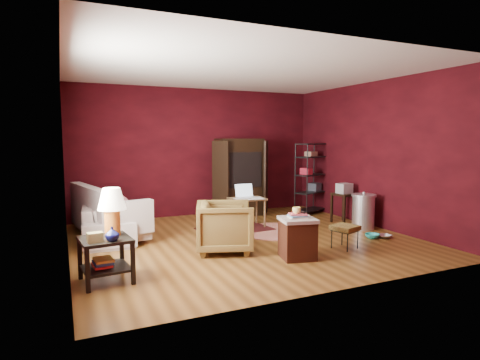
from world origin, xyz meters
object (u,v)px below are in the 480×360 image
object	(u,v)px
sofa	(107,214)
laptop_desk	(247,201)
tv_armoire	(240,176)
wire_shelving	(311,175)
armchair	(225,224)
side_table	(109,226)
hamper	(297,237)

from	to	relation	value
sofa	laptop_desk	bearing A→B (deg)	-93.97
tv_armoire	wire_shelving	distance (m)	1.63
armchair	side_table	distance (m)	1.84
sofa	hamper	size ratio (longest dim) A/B	3.06
armchair	hamper	size ratio (longest dim) A/B	1.24
wire_shelving	tv_armoire	bearing A→B (deg)	141.27
hamper	laptop_desk	size ratio (longest dim) A/B	0.82
side_table	tv_armoire	size ratio (longest dim) A/B	0.66
sofa	armchair	bearing A→B (deg)	-134.47
sofa	tv_armoire	distance (m)	3.05
hamper	tv_armoire	xyz separation A→B (m)	(0.56, 3.28, 0.58)
sofa	wire_shelving	xyz separation A→B (m)	(4.46, 0.36, 0.48)
laptop_desk	hamper	bearing A→B (deg)	-93.27
armchair	side_table	size ratio (longest dim) A/B	0.75
tv_armoire	sofa	bearing A→B (deg)	-164.17
sofa	side_table	size ratio (longest dim) A/B	1.84
hamper	tv_armoire	world-z (taller)	tv_armoire
laptop_desk	sofa	bearing A→B (deg)	174.06
hamper	laptop_desk	bearing A→B (deg)	84.87
sofa	laptop_desk	distance (m)	2.56
armchair	laptop_desk	distance (m)	1.70
side_table	wire_shelving	size ratio (longest dim) A/B	0.70
armchair	wire_shelving	xyz separation A→B (m)	(2.94, 2.07, 0.46)
side_table	laptop_desk	world-z (taller)	side_table
wire_shelving	laptop_desk	bearing A→B (deg)	177.69
hamper	wire_shelving	xyz separation A→B (m)	(2.12, 2.82, 0.57)
armchair	laptop_desk	xyz separation A→B (m)	(1.01, 1.36, 0.09)
laptop_desk	wire_shelving	size ratio (longest dim) A/B	0.52
hamper	side_table	bearing A→B (deg)	175.89
armchair	hamper	bearing A→B (deg)	-113.41
hamper	wire_shelving	world-z (taller)	wire_shelving
hamper	wire_shelving	bearing A→B (deg)	53.01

